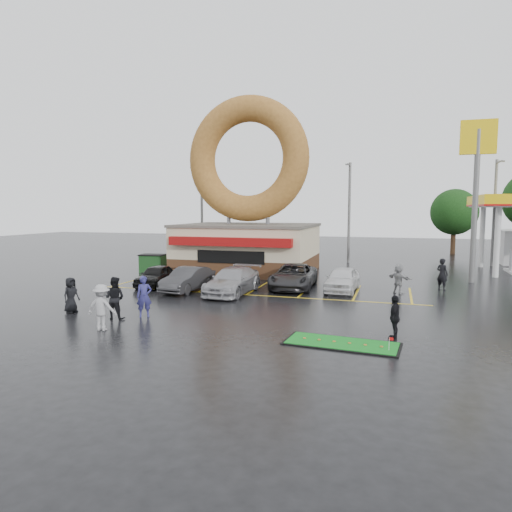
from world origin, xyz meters
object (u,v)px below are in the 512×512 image
(car_dgrey, at_px, (188,279))
(car_white, at_px, (342,279))
(streetlight_left, at_px, (201,210))
(car_black, at_px, (156,276))
(car_grey, at_px, (294,276))
(person_blue, at_px, (144,296))
(donut_shop, at_px, (248,214))
(dumpster, at_px, (153,264))
(car_silver, at_px, (233,281))
(streetlight_mid, at_px, (349,210))
(streetlight_right, at_px, (495,210))
(person_cameraman, at_px, (395,317))
(putting_green, at_px, (342,343))
(shell_sign, at_px, (477,170))

(car_dgrey, bearing_deg, car_white, 21.96)
(streetlight_left, relative_size, car_dgrey, 2.09)
(car_black, height_order, car_grey, car_grey)
(car_black, bearing_deg, streetlight_left, 100.03)
(car_black, bearing_deg, person_blue, -67.56)
(donut_shop, bearing_deg, dumpster, -158.16)
(donut_shop, xyz_separation_m, car_grey, (5.12, -6.60, -3.72))
(car_dgrey, bearing_deg, car_grey, 31.79)
(car_black, bearing_deg, car_silver, -13.90)
(streetlight_left, bearing_deg, car_black, -76.67)
(car_black, bearing_deg, car_white, 4.55)
(car_white, bearing_deg, streetlight_mid, 97.23)
(streetlight_mid, bearing_deg, person_blue, -105.69)
(donut_shop, bearing_deg, car_silver, -77.13)
(car_black, relative_size, car_silver, 0.76)
(streetlight_right, distance_m, dumpster, 28.68)
(streetlight_left, bearing_deg, car_dgrey, -68.88)
(person_cameraman, distance_m, dumpster, 22.57)
(person_blue, bearing_deg, person_cameraman, -35.46)
(donut_shop, bearing_deg, person_blue, -89.00)
(car_dgrey, relative_size, putting_green, 1.02)
(car_dgrey, distance_m, car_grey, 6.45)
(shell_sign, bearing_deg, streetlight_left, 161.01)
(streetlight_mid, xyz_separation_m, car_dgrey, (-7.66, -17.42, -4.07))
(car_black, height_order, car_dgrey, car_dgrey)
(shell_sign, xyz_separation_m, person_cameraman, (-4.86, -15.40, -6.54))
(person_blue, xyz_separation_m, person_cameraman, (10.86, -0.39, -0.09))
(streetlight_right, relative_size, car_grey, 1.68)
(streetlight_right, relative_size, person_cameraman, 5.36)
(car_silver, relative_size, car_white, 1.21)
(car_silver, distance_m, person_blue, 6.78)
(streetlight_left, relative_size, streetlight_mid, 1.00)
(streetlight_left, height_order, car_dgrey, streetlight_left)
(shell_sign, relative_size, car_dgrey, 2.46)
(streetlight_right, bearing_deg, putting_green, -109.99)
(car_black, distance_m, person_cameraman, 16.53)
(streetlight_mid, height_order, putting_green, streetlight_mid)
(donut_shop, height_order, car_dgrey, donut_shop)
(person_blue, distance_m, person_cameraman, 10.87)
(streetlight_right, bearing_deg, streetlight_left, -175.60)
(car_dgrey, xyz_separation_m, person_cameraman, (11.80, -6.90, 0.13))
(streetlight_right, distance_m, person_blue, 31.41)
(car_dgrey, relative_size, dumpster, 2.40)
(shell_sign, xyz_separation_m, car_silver, (-13.84, -8.50, -6.63))
(car_white, bearing_deg, car_silver, -153.53)
(streetlight_left, relative_size, car_white, 2.11)
(shell_sign, xyz_separation_m, car_white, (-7.86, -5.88, -6.65))
(shell_sign, height_order, car_black, shell_sign)
(streetlight_mid, relative_size, streetlight_right, 1.00)
(person_blue, bearing_deg, putting_green, -43.71)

